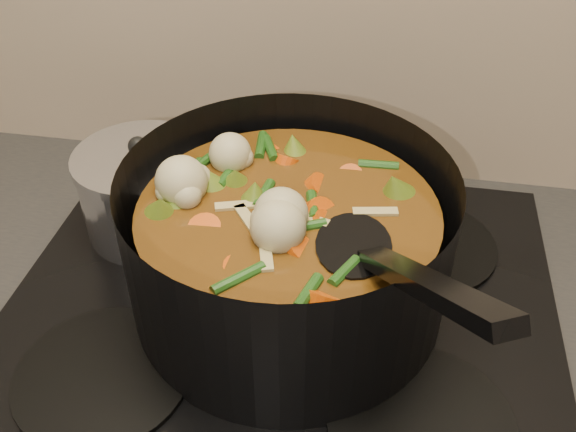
# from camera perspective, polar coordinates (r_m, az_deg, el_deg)

# --- Properties ---
(stovetop) EXTENTS (0.62, 0.54, 0.03)m
(stovetop) POSITION_cam_1_polar(r_m,az_deg,el_deg) (0.75, -0.66, -8.31)
(stovetop) COLOR black
(stovetop) RESTS_ON counter
(stockpot) EXTENTS (0.42, 0.46, 0.25)m
(stockpot) POSITION_cam_1_polar(r_m,az_deg,el_deg) (0.69, 0.04, -2.73)
(stockpot) COLOR black
(stockpot) RESTS_ON stovetop
(saucepan) EXTENTS (0.17, 0.17, 0.14)m
(saucepan) POSITION_cam_1_polar(r_m,az_deg,el_deg) (0.83, -12.54, 2.15)
(saucepan) COLOR silver
(saucepan) RESTS_ON stovetop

